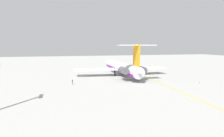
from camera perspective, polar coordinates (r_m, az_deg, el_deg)
name	(u,v)px	position (r m, az deg, el deg)	size (l,w,h in m)	color
ground	(137,76)	(84.78, 6.64, -1.93)	(313.41, 313.41, 0.00)	#ADADA8
main_jetliner	(123,67)	(83.48, 2.85, 0.31)	(42.43, 37.77, 12.38)	silver
ground_crew_near_nose	(72,81)	(66.33, -10.60, -3.38)	(0.42, 0.27, 1.69)	black
ground_crew_near_tail	(150,66)	(113.01, 10.20, 0.67)	(0.29, 0.45, 1.80)	black
safety_cone_nose	(200,82)	(73.28, 22.47, -3.46)	(0.40, 0.40, 0.55)	#EA590F
safety_cone_wingtip	(87,69)	(103.66, -6.84, -0.26)	(0.40, 0.40, 0.55)	#EA590F
taxiway_centreline	(141,75)	(87.94, 7.75, -1.64)	(101.82, 0.36, 0.01)	gold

